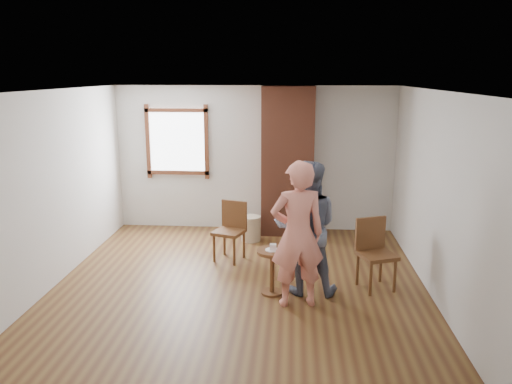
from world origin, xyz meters
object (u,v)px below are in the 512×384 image
(dining_chair_left, at_px, (231,227))
(side_table, at_px, (272,264))
(dining_chair_right, at_px, (374,249))
(person_pink, at_px, (297,234))
(man, at_px, (306,228))
(stoneware_crock, at_px, (251,228))

(dining_chair_left, bearing_deg, side_table, -41.44)
(dining_chair_right, relative_size, person_pink, 0.51)
(dining_chair_left, distance_m, man, 1.62)
(person_pink, bearing_deg, dining_chair_left, -68.78)
(dining_chair_right, xyz_separation_m, side_table, (-1.34, -0.33, -0.12))
(man, xyz_separation_m, person_pink, (-0.12, -0.39, 0.04))
(dining_chair_left, distance_m, side_table, 1.41)
(dining_chair_right, height_order, side_table, dining_chair_right)
(dining_chair_right, xyz_separation_m, person_pink, (-1.03, -0.61, 0.38))
(man, bearing_deg, dining_chair_right, -164.31)
(man, bearing_deg, dining_chair_left, -43.05)
(dining_chair_left, distance_m, person_pink, 1.85)
(person_pink, bearing_deg, man, -118.87)
(dining_chair_right, distance_m, person_pink, 1.26)
(side_table, height_order, person_pink, person_pink)
(dining_chair_left, xyz_separation_m, man, (1.11, -1.12, 0.37))
(dining_chair_left, bearing_deg, person_pink, -37.01)
(dining_chair_left, height_order, side_table, dining_chair_left)
(dining_chair_left, height_order, person_pink, person_pink)
(stoneware_crock, distance_m, person_pink, 2.60)
(side_table, xyz_separation_m, person_pink, (0.31, -0.28, 0.51))
(dining_chair_left, xyz_separation_m, dining_chair_right, (2.03, -0.90, 0.02))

